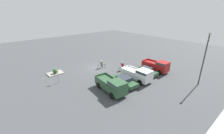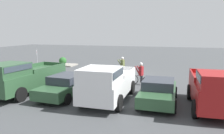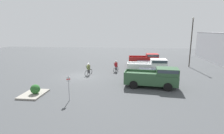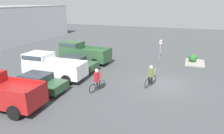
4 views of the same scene
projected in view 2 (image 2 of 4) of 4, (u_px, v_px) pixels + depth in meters
ground_plane at (119, 72)px, 21.69m from camera, size 80.00×80.00×0.00m
pickup_truck_0 at (215, 89)px, 10.90m from camera, size 2.40×4.93×2.17m
sedan_0 at (158, 91)px, 12.23m from camera, size 2.04×4.33×1.37m
pickup_truck_1 at (107, 83)px, 12.32m from camera, size 2.31×5.29×2.17m
sedan_1 at (67, 85)px, 13.68m from camera, size 2.19×4.85×1.36m
pickup_truck_2 at (24, 77)px, 13.98m from camera, size 2.64×5.71×2.16m
cyclist_0 at (122, 66)px, 20.60m from camera, size 1.75×0.65×1.69m
cyclist_1 at (141, 73)px, 16.55m from camera, size 1.69×0.64×1.74m
fire_lane_sign at (37, 57)px, 22.61m from camera, size 0.17×0.27×2.26m
curb_island at (64, 65)px, 26.19m from camera, size 2.72×1.94×0.15m
shrub at (63, 61)px, 25.90m from camera, size 0.88×0.88×0.88m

